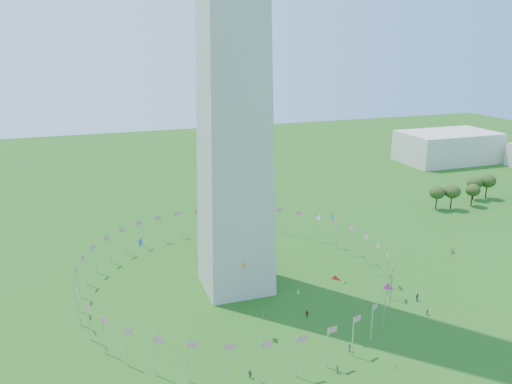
% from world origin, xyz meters
% --- Properties ---
extents(flag_ring, '(80.24, 80.24, 9.00)m').
position_xyz_m(flag_ring, '(-0.00, 50.00, 4.50)').
color(flag_ring, silver).
rests_on(flag_ring, ground).
extents(gov_building_east_a, '(50.00, 30.00, 16.00)m').
position_xyz_m(gov_building_east_a, '(150.00, 150.00, 8.00)').
color(gov_building_east_a, beige).
rests_on(gov_building_east_a, ground).
extents(kites_aloft, '(125.27, 68.46, 41.68)m').
position_xyz_m(kites_aloft, '(14.91, 21.89, 17.49)').
color(kites_aloft, '#CC2699').
rests_on(kites_aloft, ground).
extents(tree_line_east, '(53.48, 15.67, 10.49)m').
position_xyz_m(tree_line_east, '(116.23, 85.26, 4.89)').
color(tree_line_east, '#364F1A').
rests_on(tree_line_east, ground).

